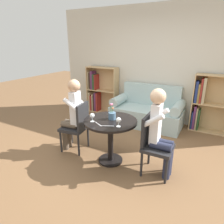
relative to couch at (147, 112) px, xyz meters
The scene contains 15 objects.
ground_plane 1.83m from the couch, 90.00° to the right, with size 16.00×16.00×0.00m, color brown.
back_wall 1.12m from the couch, 90.00° to the left, with size 5.20×0.05×2.70m.
round_table 1.82m from the couch, 90.00° to the right, with size 0.84×0.84×0.73m.
couch is the anchor object (origin of this frame).
bookshelf_left 1.56m from the couch, 169.96° to the left, with size 0.88×0.28×1.25m.
bookshelf_right 1.33m from the couch, 12.20° to the left, with size 0.88×0.28×1.25m.
chair_left 1.90m from the couch, 111.44° to the right, with size 0.47×0.47×0.90m.
chair_right 1.90m from the couch, 68.57° to the right, with size 0.42×0.42×0.90m.
person_left 1.98m from the couch, 113.53° to the right, with size 0.45×0.38×1.30m.
person_right 1.96m from the couch, 66.22° to the right, with size 0.42×0.34×1.30m.
wine_glass_left 2.06m from the couch, 96.29° to the right, with size 0.07×0.07×0.13m.
wine_glass_right 2.05m from the couch, 83.63° to the right, with size 0.07×0.07×0.14m.
flower_vase 1.82m from the couch, 89.95° to the right, with size 0.12×0.12×0.26m.
knife_left_setting 2.07m from the couch, 88.14° to the right, with size 0.18×0.09×0.00m.
fork_left_setting 2.07m from the couch, 92.43° to the right, with size 0.17×0.11×0.00m.
Camera 1 is at (1.39, -2.52, 1.89)m, focal length 32.00 mm.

